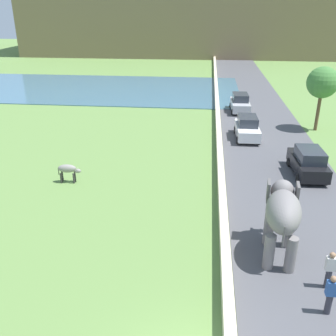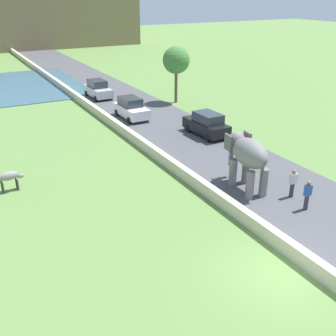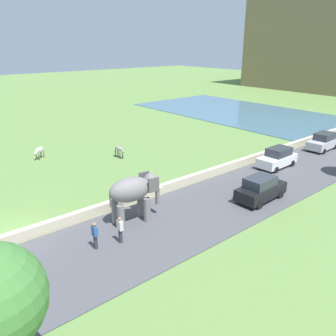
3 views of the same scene
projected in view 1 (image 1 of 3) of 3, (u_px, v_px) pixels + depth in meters
The scene contains 11 objects.
road_surface at pixel (269, 147), 28.47m from camera, with size 7.00×120.00×0.06m, color #4C4C51.
barrier_wall at pixel (220, 150), 26.89m from camera, with size 0.40×110.00×0.69m, color beige.
lake at pixel (96, 88), 48.21m from camera, with size 36.00×18.00×0.08m, color #426B84.
elephant at pixel (282, 213), 15.49m from camera, with size 1.73×3.55×2.99m.
person_beside_elephant at pixel (330, 269), 14.00m from camera, with size 0.36×0.22×1.63m.
person_trailing at pixel (331, 294), 12.80m from camera, with size 0.36×0.22×1.63m.
car_black at pixel (308, 162), 23.43m from camera, with size 1.90×4.05×1.80m.
car_silver at pixel (240, 103), 37.43m from camera, with size 1.89×4.05×1.80m.
car_white at pixel (247, 128), 29.94m from camera, with size 1.85×4.03×1.80m.
cow_grey at pixel (68, 169), 22.56m from camera, with size 1.40×0.52×1.15m.
tree_near at pixel (323, 83), 30.75m from camera, with size 2.56×2.56×5.33m.
Camera 1 is at (0.20, -7.41, 9.91)m, focal length 40.41 mm.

